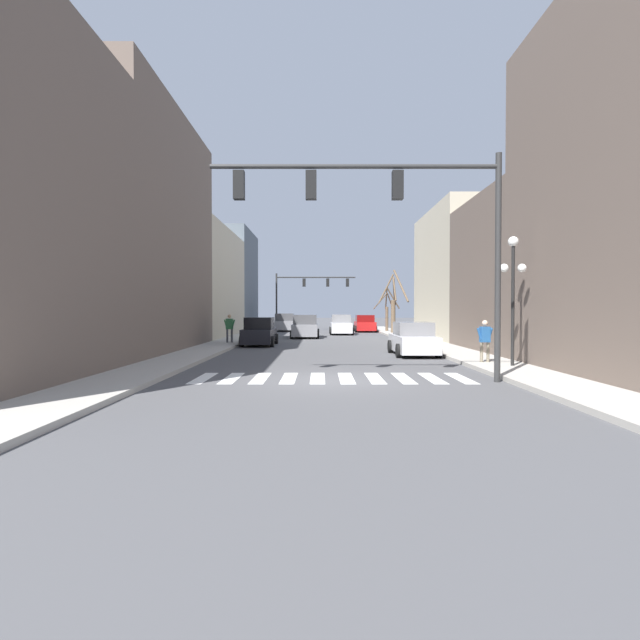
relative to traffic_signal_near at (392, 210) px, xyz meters
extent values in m
plane|color=#4C4C4F|center=(-1.75, 0.31, -5.11)|extent=(240.00, 240.00, 0.00)
cube|color=#ADA89E|center=(-7.99, 0.31, -5.03)|extent=(2.18, 90.00, 0.15)
cube|color=#ADA89E|center=(4.49, 0.31, -5.03)|extent=(2.18, 90.00, 0.15)
cube|color=#66564C|center=(-12.08, 10.65, 0.97)|extent=(6.00, 13.37, 12.16)
cube|color=#BCB299|center=(-12.08, 24.20, -0.93)|extent=(6.00, 13.73, 8.36)
cube|color=#515B66|center=(-12.08, 36.13, -0.06)|extent=(6.00, 10.13, 10.10)
cube|color=#66564C|center=(8.58, 10.43, -1.19)|extent=(6.00, 8.83, 7.83)
cube|color=#BCB299|center=(8.58, 20.43, -0.53)|extent=(6.00, 11.15, 9.16)
cube|color=white|center=(-5.80, 0.83, -5.10)|extent=(0.45, 2.60, 0.01)
cube|color=white|center=(-4.90, 0.83, -5.10)|extent=(0.45, 2.60, 0.01)
cube|color=white|center=(-4.00, 0.83, -5.10)|extent=(0.45, 2.60, 0.01)
cube|color=white|center=(-3.10, 0.83, -5.10)|extent=(0.45, 2.60, 0.01)
cube|color=white|center=(-2.20, 0.83, -5.10)|extent=(0.45, 2.60, 0.01)
cube|color=white|center=(-1.30, 0.83, -5.10)|extent=(0.45, 2.60, 0.01)
cube|color=white|center=(-0.40, 0.83, -5.10)|extent=(0.45, 2.60, 0.01)
cube|color=white|center=(0.50, 0.83, -5.10)|extent=(0.45, 2.60, 0.01)
cube|color=white|center=(1.40, 0.83, -5.10)|extent=(0.45, 2.60, 0.01)
cube|color=white|center=(2.30, 0.83, -5.10)|extent=(0.45, 2.60, 0.01)
cylinder|color=#2D2D2D|center=(3.15, 0.00, -1.72)|extent=(0.18, 0.18, 6.78)
cylinder|color=#2D2D2D|center=(-1.11, 0.00, 1.28)|extent=(8.53, 0.14, 0.14)
cube|color=black|center=(0.17, 0.00, 0.73)|extent=(0.32, 0.28, 0.84)
cube|color=black|center=(-2.39, 0.00, 0.73)|extent=(0.32, 0.28, 0.84)
cube|color=black|center=(-4.52, 0.00, 0.73)|extent=(0.32, 0.28, 0.84)
cylinder|color=#2D2D2D|center=(-6.65, 37.05, -2.14)|extent=(0.18, 0.18, 5.93)
cylinder|color=#2D2D2D|center=(-2.55, 37.05, 0.42)|extent=(8.21, 0.14, 0.14)
cube|color=black|center=(-3.78, 37.05, -0.13)|extent=(0.32, 0.28, 0.84)
cube|color=black|center=(-1.32, 37.05, -0.13)|extent=(0.32, 0.28, 0.84)
cube|color=black|center=(0.73, 37.05, -0.13)|extent=(0.32, 0.28, 0.84)
cylinder|color=black|center=(4.77, 3.03, -2.83)|extent=(0.12, 0.12, 4.26)
sphere|color=white|center=(4.77, 3.03, -0.52)|extent=(0.36, 0.36, 0.36)
sphere|color=white|center=(4.45, 3.03, -1.46)|extent=(0.31, 0.31, 0.31)
sphere|color=white|center=(5.09, 3.03, -1.46)|extent=(0.31, 0.31, 0.31)
cube|color=silver|center=(2.28, 8.76, -4.55)|extent=(1.74, 4.23, 0.77)
cube|color=slate|center=(2.28, 8.76, -3.85)|extent=(1.60, 2.20, 0.63)
cylinder|color=black|center=(1.40, 10.07, -4.79)|extent=(0.22, 0.64, 0.64)
cylinder|color=black|center=(3.17, 10.07, -4.79)|extent=(0.22, 0.64, 0.64)
cylinder|color=black|center=(1.40, 7.45, -4.79)|extent=(0.22, 0.64, 0.64)
cylinder|color=black|center=(3.17, 7.45, -4.79)|extent=(0.22, 0.64, 0.64)
cube|color=gray|center=(-3.27, 23.70, -4.50)|extent=(1.91, 4.81, 0.87)
cube|color=#464648|center=(-3.27, 23.70, -3.70)|extent=(1.75, 2.50, 0.71)
cylinder|color=black|center=(-2.30, 22.21, -4.79)|extent=(0.22, 0.64, 0.64)
cylinder|color=black|center=(-4.24, 22.21, -4.79)|extent=(0.22, 0.64, 0.64)
cylinder|color=black|center=(-2.30, 25.19, -4.79)|extent=(0.22, 0.64, 0.64)
cylinder|color=black|center=(-4.24, 25.19, -4.79)|extent=(0.22, 0.64, 0.64)
cube|color=gray|center=(-5.68, 35.45, -4.49)|extent=(1.94, 4.53, 0.88)
cube|color=#464648|center=(-5.68, 35.45, -3.69)|extent=(1.78, 2.36, 0.72)
cylinder|color=black|center=(-6.67, 36.85, -4.79)|extent=(0.22, 0.64, 0.64)
cylinder|color=black|center=(-4.70, 36.85, -4.79)|extent=(0.22, 0.64, 0.64)
cylinder|color=black|center=(-6.67, 34.04, -4.79)|extent=(0.22, 0.64, 0.64)
cylinder|color=black|center=(-4.70, 34.04, -4.79)|extent=(0.22, 0.64, 0.64)
cube|color=silver|center=(-0.28, 28.79, -4.50)|extent=(1.76, 4.45, 0.86)
cube|color=slate|center=(-0.28, 28.79, -3.72)|extent=(1.62, 2.32, 0.70)
cylinder|color=black|center=(-1.18, 30.17, -4.79)|extent=(0.22, 0.64, 0.64)
cylinder|color=black|center=(0.61, 30.17, -4.79)|extent=(0.22, 0.64, 0.64)
cylinder|color=black|center=(-1.18, 27.41, -4.79)|extent=(0.22, 0.64, 0.64)
cylinder|color=black|center=(0.61, 27.41, -4.79)|extent=(0.22, 0.64, 0.64)
cube|color=black|center=(-5.79, 15.39, -4.51)|extent=(1.73, 4.47, 0.84)
cube|color=black|center=(-5.79, 15.39, -3.75)|extent=(1.59, 2.32, 0.68)
cylinder|color=black|center=(-6.67, 16.77, -4.79)|extent=(0.22, 0.64, 0.64)
cylinder|color=black|center=(-4.90, 16.77, -4.79)|extent=(0.22, 0.64, 0.64)
cylinder|color=black|center=(-6.67, 14.00, -4.79)|extent=(0.22, 0.64, 0.64)
cylinder|color=black|center=(-4.90, 14.00, -4.79)|extent=(0.22, 0.64, 0.64)
cube|color=red|center=(2.24, 33.72, -4.53)|extent=(1.83, 4.16, 0.81)
cube|color=maroon|center=(2.24, 33.72, -3.80)|extent=(1.68, 2.16, 0.66)
cylinder|color=black|center=(1.31, 35.01, -4.79)|extent=(0.22, 0.64, 0.64)
cylinder|color=black|center=(3.17, 35.01, -4.79)|extent=(0.22, 0.64, 0.64)
cylinder|color=black|center=(1.31, 32.43, -4.79)|extent=(0.22, 0.64, 0.64)
cylinder|color=black|center=(3.17, 32.43, -4.79)|extent=(0.22, 0.64, 0.64)
cylinder|color=#7A705B|center=(4.32, 4.29, -4.58)|extent=(0.11, 0.11, 0.76)
cylinder|color=#7A705B|center=(4.06, 4.23, -4.58)|extent=(0.11, 0.11, 0.76)
cube|color=#235693|center=(4.19, 4.26, -3.90)|extent=(0.41, 0.29, 0.60)
sphere|color=beige|center=(4.19, 4.26, -3.46)|extent=(0.21, 0.21, 0.21)
cylinder|color=#235693|center=(4.40, 4.31, -3.94)|extent=(0.27, 0.14, 0.58)
cylinder|color=#235693|center=(3.98, 4.21, -3.94)|extent=(0.27, 0.14, 0.58)
cylinder|color=#4C4C51|center=(-7.81, 15.67, -4.55)|extent=(0.12, 0.12, 0.82)
cylinder|color=#4C4C51|center=(-7.52, 15.61, -4.55)|extent=(0.12, 0.12, 0.82)
cube|color=#337542|center=(-7.66, 15.64, -3.82)|extent=(0.44, 0.30, 0.64)
sphere|color=tan|center=(-7.66, 15.64, -3.35)|extent=(0.23, 0.23, 0.23)
cylinder|color=#337542|center=(-7.89, 15.69, -3.86)|extent=(0.29, 0.15, 0.62)
cylinder|color=#337542|center=(-7.44, 15.59, -3.86)|extent=(0.29, 0.15, 0.62)
cylinder|color=brown|center=(4.24, 32.60, -3.82)|extent=(0.27, 0.27, 2.28)
cylinder|color=brown|center=(3.63, 32.92, -2.14)|extent=(1.27, 0.78, 1.55)
cylinder|color=brown|center=(4.88, 32.87, -1.84)|extent=(1.38, 0.68, 2.08)
cylinder|color=brown|center=(4.57, 33.01, -2.03)|extent=(0.72, 0.92, 1.44)
cylinder|color=brown|center=(4.26, 33.23, -1.87)|extent=(0.17, 1.36, 2.10)
cylinder|color=brown|center=(4.32, 29.04, -3.53)|extent=(0.40, 0.40, 2.86)
cylinder|color=brown|center=(4.36, 28.53, -1.14)|extent=(0.23, 1.16, 2.14)
cylinder|color=brown|center=(3.69, 29.03, -1.10)|extent=(1.39, 0.17, 2.59)
cylinder|color=brown|center=(4.52, 29.79, -1.37)|extent=(0.56, 1.65, 2.33)
cylinder|color=brown|center=(4.82, 27.98, -0.88)|extent=(1.07, 2.29, 2.94)
camera|label=1|loc=(-2.13, -14.79, -2.96)|focal=28.00mm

